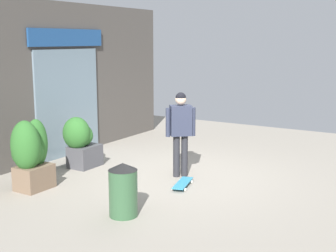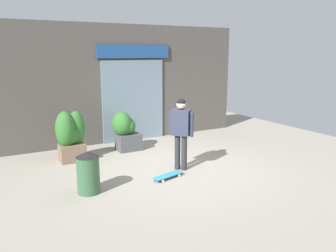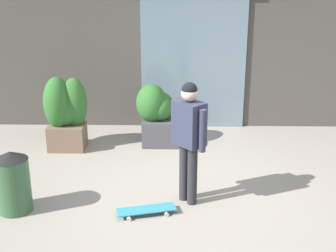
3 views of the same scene
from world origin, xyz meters
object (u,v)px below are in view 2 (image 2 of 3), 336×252
at_px(skateboard, 168,175).
at_px(planter_box_right, 70,135).
at_px(skateboarder, 181,127).
at_px(trash_bin, 88,172).
at_px(planter_box_left, 125,130).

distance_m(skateboard, planter_box_right, 2.79).
relative_size(skateboarder, trash_bin, 1.99).
distance_m(skateboard, trash_bin, 1.74).
distance_m(planter_box_left, planter_box_right, 1.58).
xyz_separation_m(skateboard, trash_bin, (-1.71, 0.07, 0.35)).
xyz_separation_m(skateboarder, skateboard, (-0.54, -0.36, -0.95)).
relative_size(planter_box_left, planter_box_right, 0.85).
height_order(skateboarder, planter_box_right, skateboarder).
bearing_deg(skateboarder, trash_bin, -34.32).
bearing_deg(skateboarder, planter_box_left, -118.35).
xyz_separation_m(planter_box_left, planter_box_right, (-1.56, -0.24, 0.09)).
bearing_deg(trash_bin, skateboarder, 7.37).
bearing_deg(planter_box_left, skateboarder, -76.66).
bearing_deg(planter_box_right, planter_box_left, 8.65).
bearing_deg(planter_box_left, trash_bin, -125.69).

